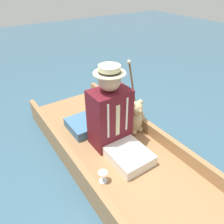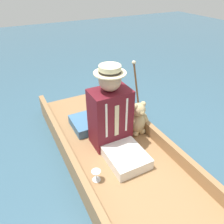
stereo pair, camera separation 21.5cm
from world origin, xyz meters
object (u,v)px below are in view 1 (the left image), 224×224
(teddy_bear, at_px, (136,118))
(walking_cane, at_px, (133,91))
(seated_person, at_px, (113,119))
(wine_glass, at_px, (103,175))

(teddy_bear, height_order, walking_cane, walking_cane)
(seated_person, bearing_deg, teddy_bear, -166.58)
(wine_glass, relative_size, walking_cane, 0.14)
(wine_glass, distance_m, walking_cane, 0.98)
(seated_person, relative_size, teddy_bear, 2.15)
(teddy_bear, xyz_separation_m, wine_glass, (0.70, 0.40, -0.11))
(teddy_bear, distance_m, wine_glass, 0.81)
(wine_glass, height_order, walking_cane, walking_cane)
(seated_person, height_order, walking_cane, seated_person)
(seated_person, distance_m, teddy_bear, 0.38)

